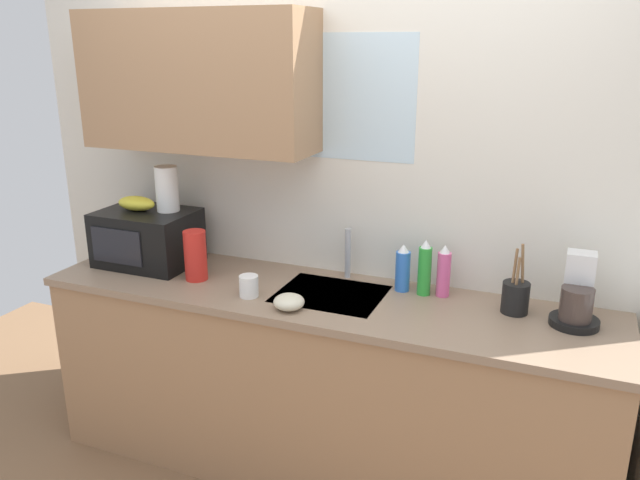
% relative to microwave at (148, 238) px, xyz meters
% --- Properties ---
extents(kitchen_wall_assembly, '(3.33, 0.42, 2.50)m').
position_rel_microwave_xyz_m(kitchen_wall_assembly, '(0.81, 0.26, 0.33)').
color(kitchen_wall_assembly, silver).
rests_on(kitchen_wall_assembly, ground).
extents(counter_unit, '(2.56, 0.63, 0.90)m').
position_rel_microwave_xyz_m(counter_unit, '(0.94, -0.05, -0.58)').
color(counter_unit, '#9E7551').
rests_on(counter_unit, ground).
extents(sink_faucet, '(0.03, 0.03, 0.24)m').
position_rel_microwave_xyz_m(sink_faucet, '(0.99, 0.19, -0.02)').
color(sink_faucet, '#B2B5BA').
rests_on(sink_faucet, counter_unit).
extents(microwave, '(0.46, 0.35, 0.27)m').
position_rel_microwave_xyz_m(microwave, '(0.00, 0.00, 0.00)').
color(microwave, black).
rests_on(microwave, counter_unit).
extents(banana_bunch, '(0.20, 0.11, 0.07)m').
position_rel_microwave_xyz_m(banana_bunch, '(-0.05, 0.00, 0.17)').
color(banana_bunch, gold).
rests_on(banana_bunch, microwave).
extents(paper_towel_roll, '(0.11, 0.11, 0.22)m').
position_rel_microwave_xyz_m(paper_towel_roll, '(0.10, 0.05, 0.24)').
color(paper_towel_roll, white).
rests_on(paper_towel_roll, microwave).
extents(coffee_maker, '(0.19, 0.21, 0.28)m').
position_rel_microwave_xyz_m(coffee_maker, '(1.99, 0.06, -0.03)').
color(coffee_maker, black).
rests_on(coffee_maker, counter_unit).
extents(dish_soap_bottle_blue, '(0.07, 0.07, 0.21)m').
position_rel_microwave_xyz_m(dish_soap_bottle_blue, '(1.27, 0.13, -0.03)').
color(dish_soap_bottle_blue, blue).
rests_on(dish_soap_bottle_blue, counter_unit).
extents(dish_soap_bottle_green, '(0.06, 0.06, 0.25)m').
position_rel_microwave_xyz_m(dish_soap_bottle_green, '(1.37, 0.12, -0.02)').
color(dish_soap_bottle_green, green).
rests_on(dish_soap_bottle_green, counter_unit).
extents(dish_soap_bottle_pink, '(0.06, 0.06, 0.23)m').
position_rel_microwave_xyz_m(dish_soap_bottle_pink, '(1.45, 0.14, -0.03)').
color(dish_soap_bottle_pink, '#E55999').
rests_on(dish_soap_bottle_pink, counter_unit).
extents(cereal_canister, '(0.10, 0.10, 0.23)m').
position_rel_microwave_xyz_m(cereal_canister, '(0.34, -0.10, -0.02)').
color(cereal_canister, red).
rests_on(cereal_canister, counter_unit).
extents(mug_white, '(0.08, 0.08, 0.09)m').
position_rel_microwave_xyz_m(mug_white, '(0.67, -0.19, -0.09)').
color(mug_white, white).
rests_on(mug_white, counter_unit).
extents(utensil_crock, '(0.11, 0.11, 0.29)m').
position_rel_microwave_xyz_m(utensil_crock, '(1.76, 0.07, -0.06)').
color(utensil_crock, black).
rests_on(utensil_crock, counter_unit).
extents(small_bowl, '(0.13, 0.13, 0.06)m').
position_rel_microwave_xyz_m(small_bowl, '(0.89, -0.25, -0.10)').
color(small_bowl, beige).
rests_on(small_bowl, counter_unit).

